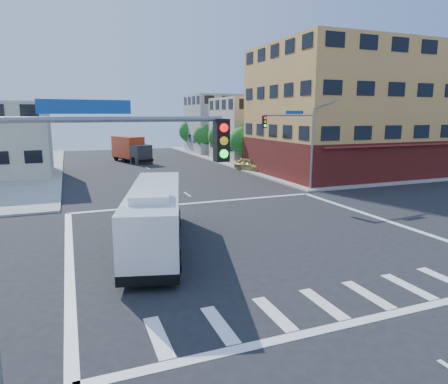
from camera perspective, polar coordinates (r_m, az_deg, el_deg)
name	(u,v)px	position (r m, az deg, el deg)	size (l,w,h in m)	color
ground	(253,238)	(22.24, 4.16, -6.52)	(120.00, 120.00, 0.00)	black
sidewalk_ne	(353,155)	(70.17, 17.92, 5.11)	(50.00, 50.00, 0.15)	gray
corner_building_ne	(344,121)	(47.58, 16.75, 9.63)	(18.10, 15.44, 14.00)	#C29545
building_east_near	(259,129)	(59.22, 4.99, 8.90)	(12.06, 10.06, 9.00)	#B6A68B
building_east_far	(224,124)	(72.03, 0.00, 9.72)	(12.06, 10.06, 10.00)	#9D9E98
signal_mast_ne	(297,135)	(34.93, 10.34, 8.06)	(7.91, 1.13, 8.07)	gray
signal_mast_sw	(77,200)	(8.65, -20.25, -1.14)	(7.91, 1.01, 8.07)	gray
street_tree_a	(244,139)	(51.64, 2.86, 7.59)	(3.60, 3.60, 5.53)	#371F14
street_tree_b	(222,135)	(59.01, -0.34, 8.20)	(3.80, 3.80, 5.79)	#371F14
street_tree_c	(204,134)	(66.55, -2.83, 8.26)	(3.40, 3.40, 5.29)	#371F14
street_tree_d	(190,130)	(74.15, -4.82, 8.85)	(4.00, 4.00, 6.03)	#371F14
transit_bus	(155,215)	(20.67, -9.79, -3.27)	(5.26, 11.59, 3.36)	black
box_truck	(131,150)	(58.37, -13.12, 5.90)	(4.81, 8.26, 3.58)	#28282D
parked_car	(250,164)	(48.10, 3.78, 3.95)	(1.81, 4.50, 1.53)	tan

